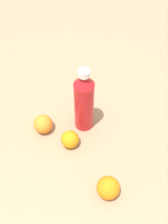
{
  "coord_description": "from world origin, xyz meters",
  "views": [
    {
      "loc": [
        -0.43,
        0.43,
        0.92
      ],
      "look_at": [
        0.03,
        -0.03,
        0.08
      ],
      "focal_mm": 43.62,
      "sensor_mm": 36.0,
      "label": 1
    }
  ],
  "objects_px": {
    "orange_1": "(70,140)",
    "orange_2": "(108,188)",
    "water_bottle": "(84,102)",
    "orange_0": "(43,124)"
  },
  "relations": [
    {
      "from": "water_bottle",
      "to": "orange_1",
      "type": "bearing_deg",
      "value": -158.91
    },
    {
      "from": "orange_1",
      "to": "orange_2",
      "type": "relative_size",
      "value": 0.86
    },
    {
      "from": "orange_1",
      "to": "water_bottle",
      "type": "bearing_deg",
      "value": -72.4
    },
    {
      "from": "orange_2",
      "to": "orange_0",
      "type": "bearing_deg",
      "value": -2.1
    },
    {
      "from": "water_bottle",
      "to": "orange_1",
      "type": "height_order",
      "value": "water_bottle"
    },
    {
      "from": "orange_1",
      "to": "orange_2",
      "type": "bearing_deg",
      "value": 169.8
    },
    {
      "from": "orange_0",
      "to": "orange_1",
      "type": "relative_size",
      "value": 1.1
    },
    {
      "from": "orange_0",
      "to": "orange_2",
      "type": "bearing_deg",
      "value": 177.9
    },
    {
      "from": "water_bottle",
      "to": "orange_2",
      "type": "relative_size",
      "value": 3.75
    },
    {
      "from": "water_bottle",
      "to": "orange_1",
      "type": "xyz_separation_m",
      "value": [
        -0.03,
        0.11,
        -0.11
      ]
    }
  ]
}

